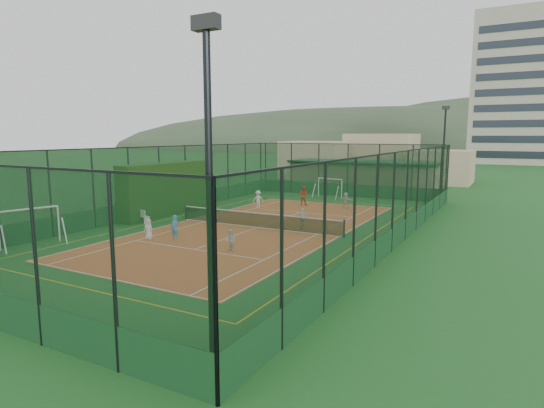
{
  "coord_description": "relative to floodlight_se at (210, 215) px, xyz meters",
  "views": [
    {
      "loc": [
        14.41,
        -24.43,
        5.85
      ],
      "look_at": [
        -0.2,
        2.29,
        1.2
      ],
      "focal_mm": 30.0,
      "sensor_mm": 36.0,
      "label": 1
    }
  ],
  "objects": [
    {
      "name": "ground",
      "position": [
        -8.6,
        16.6,
        -4.12
      ],
      "size": [
        300.0,
        300.0,
        0.0
      ],
      "primitive_type": "plane",
      "color": "#1E5922",
      "rests_on": "ground"
    },
    {
      "name": "court_slab",
      "position": [
        -8.6,
        16.6,
        -4.12
      ],
      "size": [
        11.17,
        23.97,
        0.01
      ],
      "primitive_type": "cube",
      "color": "#C5582B",
      "rests_on": "ground"
    },
    {
      "name": "tennis_net",
      "position": [
        -8.6,
        16.6,
        -3.59
      ],
      "size": [
        11.67,
        0.12,
        1.06
      ],
      "primitive_type": null,
      "color": "black",
      "rests_on": "ground"
    },
    {
      "name": "perimeter_fence",
      "position": [
        -8.6,
        16.6,
        -1.62
      ],
      "size": [
        18.12,
        34.12,
        5.0
      ],
      "primitive_type": null,
      "color": "black",
      "rests_on": "ground"
    },
    {
      "name": "floodlight_se",
      "position": [
        0.0,
        0.0,
        0.0
      ],
      "size": [
        0.6,
        0.26,
        8.25
      ],
      "primitive_type": null,
      "color": "black",
      "rests_on": "ground"
    },
    {
      "name": "floodlight_ne",
      "position": [
        0.0,
        33.2,
        0.0
      ],
      "size": [
        0.6,
        0.26,
        8.25
      ],
      "primitive_type": null,
      "color": "black",
      "rests_on": "ground"
    },
    {
      "name": "clubhouse",
      "position": [
        -8.6,
        38.6,
        -2.55
      ],
      "size": [
        15.2,
        7.2,
        3.15
      ],
      "primitive_type": null,
      "color": "tan",
      "rests_on": "ground"
    },
    {
      "name": "apartment_tower",
      "position": [
        3.4,
        98.6,
        10.88
      ],
      "size": [
        15.0,
        12.0,
        30.0
      ],
      "primitive_type": "cube",
      "color": "beige",
      "rests_on": "ground"
    },
    {
      "name": "distant_hills",
      "position": [
        -8.6,
        166.6,
        -4.12
      ],
      "size": [
        200.0,
        60.0,
        24.0
      ],
      "primitive_type": null,
      "color": "#384C33",
      "rests_on": "ground"
    },
    {
      "name": "hedge_left",
      "position": [
        -16.9,
        17.64,
        -2.21
      ],
      "size": [
        1.31,
        8.76,
        3.83
      ],
      "primitive_type": "cube",
      "color": "black",
      "rests_on": "ground"
    },
    {
      "name": "white_bench",
      "position": [
        -16.4,
        14.4,
        -3.65
      ],
      "size": [
        1.76,
        1.01,
        0.96
      ],
      "primitive_type": null,
      "rotation": [
        0.0,
        0.0,
        -0.34
      ],
      "color": "white",
      "rests_on": "ground"
    },
    {
      "name": "futsal_goal_near",
      "position": [
        -16.82,
        6.74,
        -3.14
      ],
      "size": [
        3.18,
        1.69,
        1.97
      ],
      "primitive_type": null,
      "rotation": [
        0.0,
        0.0,
        1.29
      ],
      "color": "white",
      "rests_on": "ground"
    },
    {
      "name": "futsal_goal_far",
      "position": [
        -9.67,
        31.78,
        -3.23
      ],
      "size": [
        2.89,
        1.52,
        1.79
      ],
      "primitive_type": null,
      "rotation": [
        0.0,
        0.0,
        -0.27
      ],
      "color": "white",
      "rests_on": "ground"
    },
    {
      "name": "child_near_left",
      "position": [
        -12.32,
        10.82,
        -3.53
      ],
      "size": [
        0.6,
        0.42,
        1.17
      ],
      "primitive_type": "imported",
      "rotation": [
        0.0,
        0.0,
        0.08
      ],
      "color": "white",
      "rests_on": "court_slab"
    },
    {
      "name": "child_near_mid",
      "position": [
        -10.91,
        11.41,
        -3.4
      ],
      "size": [
        0.52,
        0.34,
        1.42
      ],
      "primitive_type": "imported",
      "rotation": [
        0.0,
        0.0,
        -0.0
      ],
      "color": "#5193E5",
      "rests_on": "court_slab"
    },
    {
      "name": "child_near_right",
      "position": [
        -6.77,
        10.81,
        -3.55
      ],
      "size": [
        0.68,
        0.62,
        1.14
      ],
      "primitive_type": "imported",
      "rotation": [
        0.0,
        0.0,
        -0.42
      ],
      "color": "white",
      "rests_on": "court_slab"
    },
    {
      "name": "child_far_left",
      "position": [
        -12.63,
        23.56,
        -3.42
      ],
      "size": [
        1.0,
        1.0,
        1.38
      ],
      "primitive_type": "imported",
      "rotation": [
        0.0,
        0.0,
        3.92
      ],
      "color": "white",
      "rests_on": "court_slab"
    },
    {
      "name": "child_far_right",
      "position": [
        -5.98,
        17.8,
        -3.48
      ],
      "size": [
        0.76,
        0.34,
        1.27
      ],
      "primitive_type": "imported",
      "rotation": [
        0.0,
        0.0,
        3.19
      ],
      "color": "white",
      "rests_on": "court_slab"
    },
    {
      "name": "child_far_back",
      "position": [
        -6.23,
        26.49,
        -3.47
      ],
      "size": [
        1.23,
        0.5,
        1.29
      ],
      "primitive_type": "imported",
      "rotation": [
        0.0,
        0.0,
        3.04
      ],
      "color": "silver",
      "rests_on": "court_slab"
    },
    {
      "name": "coach",
      "position": [
        -9.93,
        26.39,
        -3.29
      ],
      "size": [
        0.87,
        0.72,
        1.65
      ],
      "primitive_type": "imported",
      "rotation": [
        0.0,
        0.0,
        3.26
      ],
      "color": "red",
      "rests_on": "court_slab"
    },
    {
      "name": "tennis_balls",
      "position": [
        -7.75,
        18.04,
        -4.08
      ],
      "size": [
        5.83,
        1.41,
        0.07
      ],
      "color": "#CCE033",
      "rests_on": "court_slab"
    }
  ]
}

